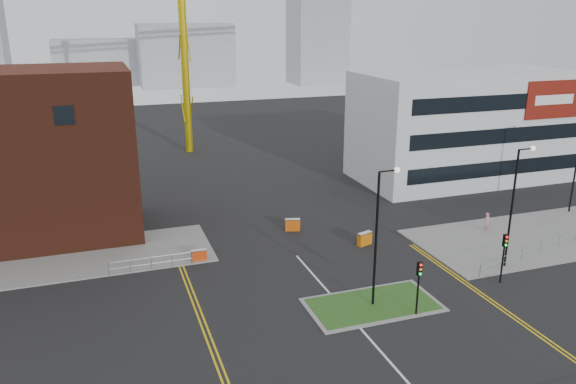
% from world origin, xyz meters
% --- Properties ---
extents(pavement_left, '(28.00, 8.00, 0.12)m').
position_xyz_m(pavement_left, '(-20.00, 22.00, 0.06)').
color(pavement_left, slate).
rests_on(pavement_left, ground).
extents(pavement_right, '(24.00, 10.00, 0.12)m').
position_xyz_m(pavement_right, '(22.00, 14.00, 0.06)').
color(pavement_right, slate).
rests_on(pavement_right, ground).
extents(island_kerb, '(8.60, 4.60, 0.08)m').
position_xyz_m(island_kerb, '(2.00, 8.00, 0.04)').
color(island_kerb, slate).
rests_on(island_kerb, ground).
extents(grass_island, '(8.00, 4.00, 0.12)m').
position_xyz_m(grass_island, '(2.00, 8.00, 0.06)').
color(grass_island, '#2A541C').
rests_on(grass_island, ground).
extents(office_block, '(25.00, 12.20, 12.00)m').
position_xyz_m(office_block, '(26.01, 31.97, 6.00)').
color(office_block, silver).
rests_on(office_block, ground).
extents(streetlamp_island, '(1.46, 0.36, 9.18)m').
position_xyz_m(streetlamp_island, '(2.22, 8.00, 5.41)').
color(streetlamp_island, black).
rests_on(streetlamp_island, ground).
extents(streetlamp_right_near, '(1.46, 0.36, 9.18)m').
position_xyz_m(streetlamp_right_near, '(14.22, 10.00, 5.41)').
color(streetlamp_right_near, black).
rests_on(streetlamp_right_near, ground).
extents(traffic_light_island, '(0.28, 0.33, 3.65)m').
position_xyz_m(traffic_light_island, '(4.00, 5.98, 2.57)').
color(traffic_light_island, black).
rests_on(traffic_light_island, ground).
extents(traffic_light_right, '(0.28, 0.33, 3.65)m').
position_xyz_m(traffic_light_right, '(12.00, 7.98, 2.57)').
color(traffic_light_right, black).
rests_on(traffic_light_right, ground).
extents(railing_left, '(6.05, 0.05, 1.10)m').
position_xyz_m(railing_left, '(-11.00, 18.00, 0.74)').
color(railing_left, gray).
rests_on(railing_left, ground).
extents(railing_right, '(19.05, 5.05, 1.10)m').
position_xyz_m(railing_right, '(20.50, 11.50, 0.78)').
color(railing_right, gray).
rests_on(railing_right, ground).
extents(centre_line, '(0.15, 30.00, 0.01)m').
position_xyz_m(centre_line, '(0.00, 2.00, 0.01)').
color(centre_line, silver).
rests_on(centre_line, ground).
extents(yellow_left_a, '(0.12, 24.00, 0.01)m').
position_xyz_m(yellow_left_a, '(-9.00, 10.00, 0.01)').
color(yellow_left_a, gold).
rests_on(yellow_left_a, ground).
extents(yellow_left_b, '(0.12, 24.00, 0.01)m').
position_xyz_m(yellow_left_b, '(-8.70, 10.00, 0.01)').
color(yellow_left_b, gold).
rests_on(yellow_left_b, ground).
extents(yellow_right_a, '(0.12, 20.00, 0.01)m').
position_xyz_m(yellow_right_a, '(9.50, 6.00, 0.01)').
color(yellow_right_a, gold).
rests_on(yellow_right_a, ground).
extents(yellow_right_b, '(0.12, 20.00, 0.01)m').
position_xyz_m(yellow_right_b, '(9.80, 6.00, 0.01)').
color(yellow_right_b, gold).
rests_on(yellow_right_b, ground).
extents(skyline_b, '(24.00, 12.00, 16.00)m').
position_xyz_m(skyline_b, '(10.00, 130.00, 8.00)').
color(skyline_b, gray).
rests_on(skyline_b, ground).
extents(skyline_c, '(14.00, 12.00, 28.00)m').
position_xyz_m(skyline_c, '(45.00, 125.00, 14.00)').
color(skyline_c, gray).
rests_on(skyline_c, ground).
extents(skyline_d, '(30.00, 12.00, 12.00)m').
position_xyz_m(skyline_d, '(-8.00, 140.00, 6.00)').
color(skyline_d, gray).
rests_on(skyline_d, ground).
extents(pedestrian, '(0.70, 0.53, 1.73)m').
position_xyz_m(pedestrian, '(17.35, 16.43, 0.86)').
color(pedestrian, '#BA788B').
rests_on(pedestrian, ground).
extents(barrier_left, '(1.17, 0.44, 0.97)m').
position_xyz_m(barrier_left, '(-7.41, 18.42, 0.53)').
color(barrier_left, red).
rests_on(barrier_left, ground).
extents(barrier_mid, '(1.35, 0.77, 1.08)m').
position_xyz_m(barrier_mid, '(1.51, 22.20, 0.59)').
color(barrier_mid, '#C54F0A').
rests_on(barrier_mid, ground).
extents(barrier_right, '(1.37, 0.82, 1.09)m').
position_xyz_m(barrier_right, '(6.00, 17.24, 0.59)').
color(barrier_right, orange).
rests_on(barrier_right, ground).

